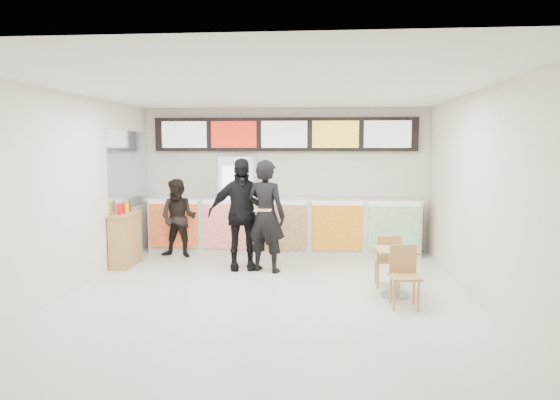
# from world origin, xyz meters

# --- Properties ---
(floor) EXTENTS (7.00, 7.00, 0.00)m
(floor) POSITION_xyz_m (0.00, 0.00, 0.00)
(floor) COLOR beige
(floor) RESTS_ON ground
(ceiling) EXTENTS (7.00, 7.00, 0.00)m
(ceiling) POSITION_xyz_m (0.00, 0.00, 3.00)
(ceiling) COLOR white
(ceiling) RESTS_ON wall_back
(wall_back) EXTENTS (6.00, 0.00, 6.00)m
(wall_back) POSITION_xyz_m (0.00, 3.50, 1.50)
(wall_back) COLOR silver
(wall_back) RESTS_ON floor
(wall_left) EXTENTS (0.00, 7.00, 7.00)m
(wall_left) POSITION_xyz_m (-3.00, 0.00, 1.50)
(wall_left) COLOR silver
(wall_left) RESTS_ON floor
(wall_right) EXTENTS (0.00, 7.00, 7.00)m
(wall_right) POSITION_xyz_m (3.00, 0.00, 1.50)
(wall_right) COLOR silver
(wall_right) RESTS_ON floor
(service_counter) EXTENTS (5.56, 0.77, 1.14)m
(service_counter) POSITION_xyz_m (0.00, 3.09, 0.57)
(service_counter) COLOR silver
(service_counter) RESTS_ON floor
(menu_board) EXTENTS (5.50, 0.14, 0.70)m
(menu_board) POSITION_xyz_m (0.00, 3.41, 2.45)
(menu_board) COLOR black
(menu_board) RESTS_ON wall_back
(drinks_fridge) EXTENTS (0.70, 0.67, 2.00)m
(drinks_fridge) POSITION_xyz_m (-0.93, 3.11, 1.00)
(drinks_fridge) COLOR white
(drinks_fridge) RESTS_ON floor
(mirror_panel) EXTENTS (0.01, 2.00, 1.50)m
(mirror_panel) POSITION_xyz_m (-2.99, 2.45, 1.75)
(mirror_panel) COLOR #B2B7BF
(mirror_panel) RESTS_ON wall_left
(customer_main) EXTENTS (0.84, 0.69, 1.98)m
(customer_main) POSITION_xyz_m (-0.19, 1.54, 0.99)
(customer_main) COLOR black
(customer_main) RESTS_ON floor
(customer_left) EXTENTS (0.81, 0.66, 1.56)m
(customer_left) POSITION_xyz_m (-2.05, 2.55, 0.78)
(customer_left) COLOR black
(customer_left) RESTS_ON floor
(customer_mid) EXTENTS (1.24, 0.71, 2.00)m
(customer_mid) POSITION_xyz_m (-0.65, 1.69, 1.00)
(customer_mid) COLOR black
(customer_mid) RESTS_ON floor
(pizza_slice) EXTENTS (0.36, 0.36, 0.02)m
(pizza_slice) POSITION_xyz_m (-0.19, 1.09, 1.16)
(pizza_slice) COLOR beige
(pizza_slice) RESTS_ON customer_main
(cafe_table) EXTENTS (0.62, 1.47, 0.84)m
(cafe_table) POSITION_xyz_m (1.87, 0.24, 0.49)
(cafe_table) COLOR tan
(cafe_table) RESTS_ON floor
(condiment_ledge) EXTENTS (0.35, 0.88, 1.17)m
(condiment_ledge) POSITION_xyz_m (-2.82, 1.74, 0.50)
(condiment_ledge) COLOR tan
(condiment_ledge) RESTS_ON floor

